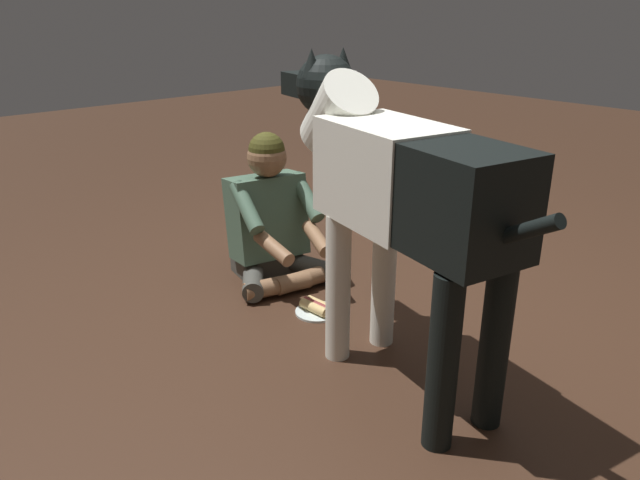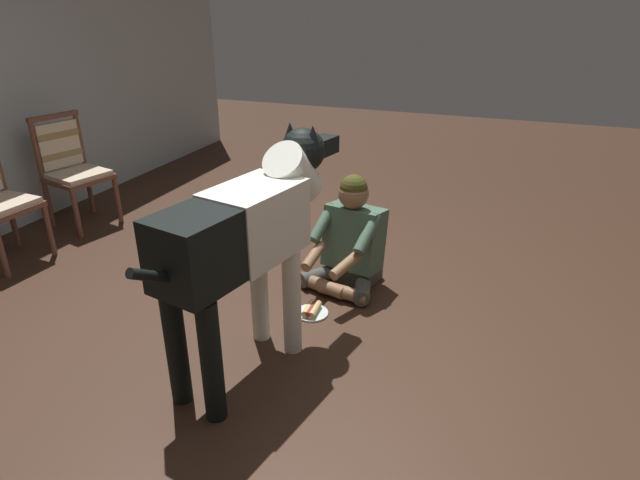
% 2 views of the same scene
% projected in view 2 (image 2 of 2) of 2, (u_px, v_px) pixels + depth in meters
% --- Properties ---
extents(ground_plane, '(14.42, 14.42, 0.00)m').
position_uv_depth(ground_plane, '(317.00, 341.00, 3.19)').
color(ground_plane, '#392418').
extents(dining_chair_right_of_pair, '(0.55, 0.55, 0.98)m').
position_uv_depth(dining_chair_right_of_pair, '(71.00, 165.00, 4.68)').
color(dining_chair_right_of_pair, brown).
rests_on(dining_chair_right_of_pair, ground).
extents(person_sitting_on_floor, '(0.67, 0.57, 0.81)m').
position_uv_depth(person_sitting_on_floor, '(350.00, 242.00, 3.71)').
color(person_sitting_on_floor, '#44443E').
rests_on(person_sitting_on_floor, ground).
extents(large_dog, '(1.53, 0.50, 1.26)m').
position_uv_depth(large_dog, '(248.00, 232.00, 2.69)').
color(large_dog, silver).
rests_on(large_dog, ground).
extents(hot_dog_on_plate, '(0.22, 0.22, 0.06)m').
position_uv_depth(hot_dog_on_plate, '(312.00, 310.00, 3.46)').
color(hot_dog_on_plate, silver).
rests_on(hot_dog_on_plate, ground).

